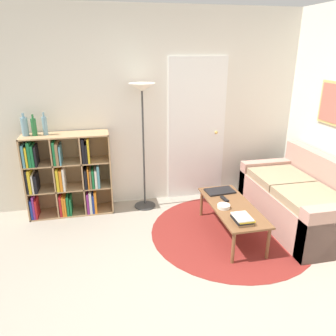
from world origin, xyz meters
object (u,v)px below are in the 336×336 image
object	(u,v)px
bottle_left	(25,126)
laptop	(220,191)
coffee_table	(232,208)
bookshelf	(67,176)
bottle_right	(45,126)
couch	(302,201)
bottle_middle	(34,127)
floor_lamp	(142,104)
bowl	(224,206)

from	to	relation	value
bottle_left	laptop	bearing A→B (deg)	-15.01
bottle_left	coffee_table	bearing A→B (deg)	-23.59
bookshelf	coffee_table	bearing A→B (deg)	-27.71
laptop	bottle_right	xyz separation A→B (m)	(-2.07, 0.61, 0.80)
bottle_left	bookshelf	bearing A→B (deg)	-2.28
couch	bottle_left	size ratio (longest dim) A/B	5.73
laptop	bottle_middle	size ratio (longest dim) A/B	1.43
laptop	bottle_right	world-z (taller)	bottle_right
bookshelf	laptop	size ratio (longest dim) A/B	2.91
bottle_left	bottle_middle	size ratio (longest dim) A/B	1.07
bottle_left	bottle_middle	world-z (taller)	bottle_left
couch	bottle_right	distance (m)	3.30
floor_lamp	coffee_table	size ratio (longest dim) A/B	1.49
bookshelf	bottle_middle	size ratio (longest dim) A/B	4.15
bookshelf	bottle_left	bearing A→B (deg)	177.72
bowl	floor_lamp	bearing A→B (deg)	127.51
bookshelf	floor_lamp	bearing A→B (deg)	-2.40
laptop	bottle_left	xyz separation A→B (m)	(-2.31, 0.62, 0.80)
bowl	couch	bearing A→B (deg)	5.95
laptop	bowl	xyz separation A→B (m)	(-0.12, -0.43, 0.01)
couch	bottle_right	size ratio (longest dim) A/B	5.70
laptop	coffee_table	bearing A→B (deg)	-89.60
coffee_table	laptop	size ratio (longest dim) A/B	3.04
bookshelf	bottle_middle	bearing A→B (deg)	179.75
couch	bottle_middle	size ratio (longest dim) A/B	6.11
bowl	bottle_right	distance (m)	2.35
coffee_table	bowl	bearing A→B (deg)	-161.83
couch	bowl	size ratio (longest dim) A/B	11.05
couch	bottle_right	bearing A→B (deg)	163.03
laptop	bottle_middle	bearing A→B (deg)	164.67
coffee_table	bottle_middle	xyz separation A→B (m)	(-2.20, 0.99, 0.84)
bowl	bottle_left	distance (m)	2.55
coffee_table	bottle_right	bearing A→B (deg)	154.27
bookshelf	bowl	size ratio (longest dim) A/B	7.50
bookshelf	floor_lamp	xyz separation A→B (m)	(1.01, -0.04, 0.90)
bottle_left	bottle_right	size ratio (longest dim) A/B	0.99
floor_lamp	bowl	distance (m)	1.61
coffee_table	bottle_middle	bearing A→B (deg)	155.73
bowl	bottle_right	bearing A→B (deg)	152.00
couch	bottle_middle	world-z (taller)	bottle_middle
floor_lamp	laptop	bearing A→B (deg)	-32.55
couch	coffee_table	world-z (taller)	couch
bookshelf	bowl	xyz separation A→B (m)	(1.77, -1.03, -0.12)
laptop	bottle_left	size ratio (longest dim) A/B	1.34
coffee_table	bottle_left	bearing A→B (deg)	156.41
bowl	bottle_middle	bearing A→B (deg)	153.63
coffee_table	bottle_right	xyz separation A→B (m)	(-2.08, 1.00, 0.85)
floor_lamp	bottle_middle	size ratio (longest dim) A/B	6.46
coffee_table	bowl	world-z (taller)	bowl
couch	floor_lamp	bearing A→B (deg)	154.57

